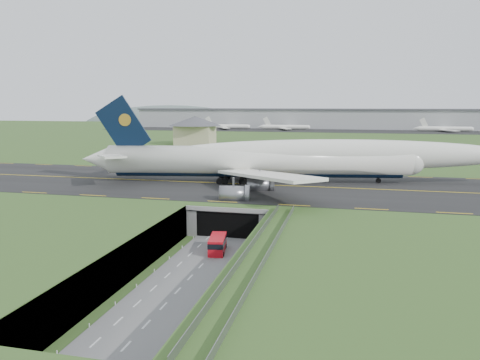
# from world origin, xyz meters

# --- Properties ---
(ground) EXTENTS (900.00, 900.00, 0.00)m
(ground) POSITION_xyz_m (0.00, 0.00, 0.00)
(ground) COLOR #355522
(ground) RESTS_ON ground
(airfield_deck) EXTENTS (800.00, 800.00, 6.00)m
(airfield_deck) POSITION_xyz_m (0.00, 0.00, 3.00)
(airfield_deck) COLOR gray
(airfield_deck) RESTS_ON ground
(trench_road) EXTENTS (12.00, 75.00, 0.20)m
(trench_road) POSITION_xyz_m (0.00, -7.50, 0.10)
(trench_road) COLOR slate
(trench_road) RESTS_ON ground
(taxiway) EXTENTS (800.00, 44.00, 0.18)m
(taxiway) POSITION_xyz_m (0.00, 33.00, 6.09)
(taxiway) COLOR black
(taxiway) RESTS_ON airfield_deck
(tunnel_portal) EXTENTS (17.00, 22.30, 6.00)m
(tunnel_portal) POSITION_xyz_m (0.00, 16.71, 3.33)
(tunnel_portal) COLOR gray
(tunnel_portal) RESTS_ON ground
(guideway) EXTENTS (3.00, 53.00, 7.05)m
(guideway) POSITION_xyz_m (11.00, -19.11, 5.32)
(guideway) COLOR #A8A8A3
(guideway) RESTS_ON ground
(jumbo_jet) EXTENTS (104.90, 64.88, 21.79)m
(jumbo_jet) POSITION_xyz_m (7.57, 37.88, 11.89)
(jumbo_jet) COLOR white
(jumbo_jet) RESTS_ON ground
(shuttle_tram) EXTENTS (3.63, 7.08, 2.78)m
(shuttle_tram) POSITION_xyz_m (0.57, -0.59, 1.54)
(shuttle_tram) COLOR red
(shuttle_tram) RESTS_ON ground
(service_building) EXTENTS (26.39, 26.39, 13.45)m
(service_building) POSITION_xyz_m (-50.03, 138.05, 13.97)
(service_building) COLOR #C6BA8F
(service_building) RESTS_ON ground
(cargo_terminal) EXTENTS (320.00, 67.00, 15.60)m
(cargo_terminal) POSITION_xyz_m (-0.04, 299.41, 13.96)
(cargo_terminal) COLOR #B2B2B2
(cargo_terminal) RESTS_ON ground
(distant_hills) EXTENTS (700.00, 91.00, 60.00)m
(distant_hills) POSITION_xyz_m (64.38, 430.00, -4.00)
(distant_hills) COLOR slate
(distant_hills) RESTS_ON ground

